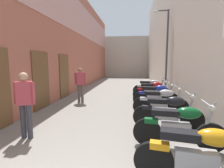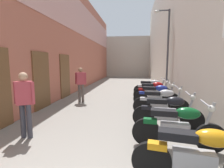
{
  "view_description": "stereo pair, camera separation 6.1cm",
  "coord_description": "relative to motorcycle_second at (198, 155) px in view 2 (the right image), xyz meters",
  "views": [
    {
      "loc": [
        0.81,
        -0.35,
        1.78
      ],
      "look_at": [
        0.14,
        5.07,
        1.08
      ],
      "focal_mm": 26.44,
      "sensor_mm": 36.0,
      "label": 1
    },
    {
      "loc": [
        0.87,
        -0.34,
        1.78
      ],
      "look_at": [
        0.14,
        5.07,
        1.08
      ],
      "focal_mm": 26.44,
      "sensor_mm": 36.0,
      "label": 2
    }
  ],
  "objects": [
    {
      "name": "ground_plane",
      "position": [
        -1.77,
        6.48,
        -0.5
      ],
      "size": [
        36.87,
        36.87,
        0.0
      ],
      "primitive_type": "plane",
      "color": "gray"
    },
    {
      "name": "pedestrian_further_down",
      "position": [
        -3.28,
        4.8,
        0.42
      ],
      "size": [
        0.52,
        0.3,
        1.57
      ],
      "color": "#564C47",
      "rests_on": "ground"
    },
    {
      "name": "motorcycle_seventh",
      "position": [
        0.0,
        5.44,
        0.0
      ],
      "size": [
        1.85,
        0.58,
        1.04
      ],
      "color": "black",
      "rests_on": "ground"
    },
    {
      "name": "motorcycle_fifth",
      "position": [
        0.0,
        3.31,
        0.0
      ],
      "size": [
        1.85,
        0.58,
        1.04
      ],
      "color": "black",
      "rests_on": "ground"
    },
    {
      "name": "building_left",
      "position": [
        -4.68,
        8.42,
        2.79
      ],
      "size": [
        0.45,
        20.87,
        6.54
      ],
      "color": "#B76651",
      "rests_on": "ground"
    },
    {
      "name": "building_far_end",
      "position": [
        -1.77,
        19.92,
        2.05
      ],
      "size": [
        8.43,
        2.0,
        5.09
      ],
      "primitive_type": "cube",
      "color": "beige",
      "rests_on": "ground"
    },
    {
      "name": "pedestrian_mid_alley",
      "position": [
        -3.43,
        1.16,
        0.42
      ],
      "size": [
        0.52,
        0.34,
        1.57
      ],
      "color": "#383842",
      "rests_on": "ground"
    },
    {
      "name": "building_right",
      "position": [
        1.14,
        8.48,
        3.37
      ],
      "size": [
        0.45,
        20.87,
        7.75
      ],
      "color": "beige",
      "rests_on": "ground"
    },
    {
      "name": "motorcycle_fourth",
      "position": [
        0.0,
        2.15,
        0.0
      ],
      "size": [
        1.85,
        0.58,
        1.04
      ],
      "color": "black",
      "rests_on": "ground"
    },
    {
      "name": "motorcycle_second",
      "position": [
        0.0,
        0.0,
        0.0
      ],
      "size": [
        1.84,
        0.58,
        1.04
      ],
      "color": "black",
      "rests_on": "ground"
    },
    {
      "name": "street_lamp",
      "position": [
        0.7,
        6.66,
        2.12
      ],
      "size": [
        0.79,
        0.18,
        4.45
      ],
      "color": "#47474C",
      "rests_on": "ground"
    },
    {
      "name": "motorcycle_third",
      "position": [
        0.0,
        1.1,
        0.0
      ],
      "size": [
        1.85,
        0.58,
        1.04
      ],
      "color": "black",
      "rests_on": "ground"
    },
    {
      "name": "motorcycle_sixth",
      "position": [
        0.0,
        4.4,
        0.0
      ],
      "size": [
        1.84,
        0.58,
        1.04
      ],
      "color": "black",
      "rests_on": "ground"
    },
    {
      "name": "motorcycle_eighth",
      "position": [
        -0.0,
        6.46,
        0.0
      ],
      "size": [
        1.84,
        0.58,
        1.04
      ],
      "color": "black",
      "rests_on": "ground"
    }
  ]
}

